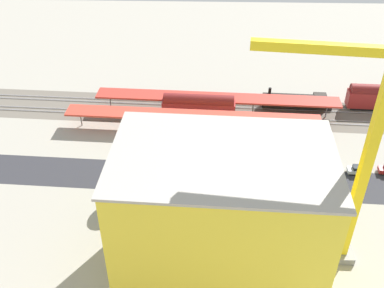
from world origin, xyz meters
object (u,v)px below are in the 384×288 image
(locomotive, at_px, (298,101))
(parked_car_5, at_px, (263,167))
(box_truck_1, at_px, (238,198))
(street_tree_0, at_px, (127,175))
(traffic_light, at_px, (298,182))
(street_tree_1, at_px, (276,173))
(box_truck_0, at_px, (219,198))
(platform_canopy_near, at_px, (192,115))
(freight_coach_far, at_px, (199,106))
(parked_car_2, at_px, (359,170))
(parked_car_4, at_px, (295,168))
(parked_car_3, at_px, (327,169))
(box_truck_2, at_px, (213,192))
(tower_crane, at_px, (360,152))
(platform_canopy_far, at_px, (217,98))
(street_tree_2, at_px, (325,179))
(construction_building, at_px, (220,217))

(locomotive, relative_size, parked_car_5, 3.91)
(box_truck_1, xyz_separation_m, street_tree_0, (19.82, -1.42, 3.54))
(box_truck_1, height_order, traffic_light, traffic_light)
(street_tree_1, bearing_deg, traffic_light, 177.06)
(box_truck_0, bearing_deg, street_tree_0, -4.79)
(platform_canopy_near, bearing_deg, freight_coach_far, -104.02)
(freight_coach_far, bearing_deg, parked_car_2, 148.72)
(locomotive, height_order, parked_car_2, locomotive)
(traffic_light, bearing_deg, parked_car_4, -97.78)
(street_tree_1, bearing_deg, parked_car_3, -145.21)
(box_truck_2, distance_m, traffic_light, 15.31)
(freight_coach_far, xyz_separation_m, parked_car_4, (-19.34, 18.98, -2.47))
(parked_car_3, xyz_separation_m, box_truck_1, (17.98, 10.01, 1.01))
(parked_car_4, bearing_deg, street_tree_0, 15.47)
(parked_car_2, distance_m, tower_crane, 30.44)
(parked_car_2, distance_m, box_truck_0, 29.22)
(parked_car_5, bearing_deg, freight_coach_far, -55.04)
(platform_canopy_far, bearing_deg, freight_coach_far, 31.16)
(freight_coach_far, bearing_deg, box_truck_1, 104.80)
(locomotive, bearing_deg, parked_car_5, 66.69)
(parked_car_5, xyz_separation_m, street_tree_2, (-9.68, 8.55, 4.17))
(box_truck_1, xyz_separation_m, street_tree_1, (-6.52, -2.05, 4.03))
(box_truck_2, bearing_deg, box_truck_1, 160.88)
(tower_crane, bearing_deg, freight_coach_far, -61.21)
(parked_car_4, relative_size, street_tree_0, 0.60)
(parked_car_3, bearing_deg, freight_coach_far, -36.64)
(construction_building, relative_size, box_truck_0, 3.10)
(locomotive, height_order, traffic_light, traffic_light)
(tower_crane, bearing_deg, street_tree_1, -59.06)
(platform_canopy_near, relative_size, street_tree_1, 6.41)
(street_tree_0, bearing_deg, box_truck_0, 175.21)
(parked_car_5, relative_size, tower_crane, 0.12)
(parked_car_4, xyz_separation_m, box_truck_0, (15.08, 10.08, 0.87))
(freight_coach_far, bearing_deg, construction_building, 95.25)
(tower_crane, bearing_deg, street_tree_0, -20.14)
(platform_canopy_near, height_order, traffic_light, traffic_light)
(construction_building, distance_m, tower_crane, 20.93)
(street_tree_0, bearing_deg, parked_car_2, -169.22)
(parked_car_2, relative_size, box_truck_0, 0.48)
(locomotive, relative_size, tower_crane, 0.46)
(street_tree_0, bearing_deg, parked_car_3, -167.19)
(box_truck_1, xyz_separation_m, box_truck_2, (4.58, -1.59, -0.13))
(platform_canopy_far, xyz_separation_m, box_truck_1, (-3.47, 31.66, -2.14))
(locomotive, xyz_separation_m, tower_crane, (1.46, 45.61, 18.85))
(freight_coach_far, height_order, street_tree_0, street_tree_0)
(freight_coach_far, bearing_deg, tower_crane, 118.79)
(street_tree_2, xyz_separation_m, traffic_light, (4.62, -0.09, -0.74))
(tower_crane, xyz_separation_m, street_tree_1, (7.90, -13.18, -14.80))
(platform_canopy_near, xyz_separation_m, street_tree_1, (-15.52, 21.78, 1.94))
(parked_car_3, height_order, box_truck_2, box_truck_2)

